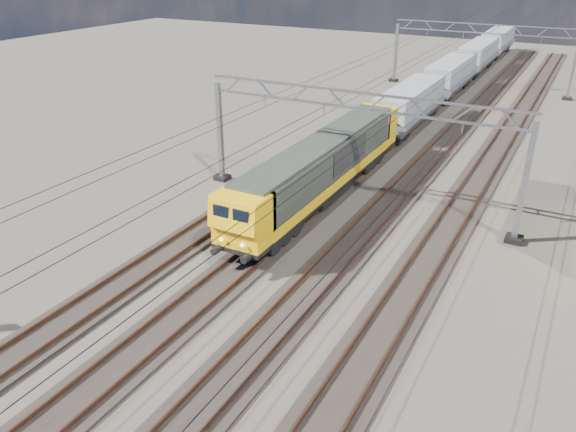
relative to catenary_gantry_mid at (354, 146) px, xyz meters
The scene contains 13 objects.
ground 5.59m from the catenary_gantry_mid, 90.00° to the right, with size 160.00×160.00×0.00m, color #29241E.
track_outer_west 8.17m from the catenary_gantry_mid, 146.31° to the right, with size 2.60×140.00×0.30m.
track_loco 5.89m from the catenary_gantry_mid, 116.57° to the right, with size 2.60×140.00×0.30m.
track_inner_east 5.89m from the catenary_gantry_mid, 63.43° to the right, with size 2.60×140.00×0.30m.
track_outer_east 8.17m from the catenary_gantry_mid, 33.69° to the right, with size 2.60×140.00×0.30m.
catenary_gantry_mid is the anchor object (origin of this frame).
catenary_gantry_far 36.00m from the catenary_gantry_mid, 90.00° to the left, with size 19.90×0.90×7.11m.
overhead_wires 4.40m from the catenary_gantry_mid, 90.00° to the left, with size 12.03×140.00×0.53m.
locomotive 2.55m from the catenary_gantry_mid, behind, with size 2.76×21.10×3.62m.
hopper_wagon_lead 18.05m from the catenary_gantry_mid, 96.39° to the left, with size 3.38×13.00×3.25m.
hopper_wagon_mid 32.16m from the catenary_gantry_mid, 93.57° to the left, with size 3.38×13.00×3.25m.
hopper_wagon_third 46.33m from the catenary_gantry_mid, 92.48° to the left, with size 3.38×13.00×3.25m.
hopper_wagon_fourth 60.51m from the catenary_gantry_mid, 91.90° to the left, with size 3.38×13.00×3.25m.
Camera 1 is at (11.51, -25.39, 14.30)m, focal length 35.00 mm.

